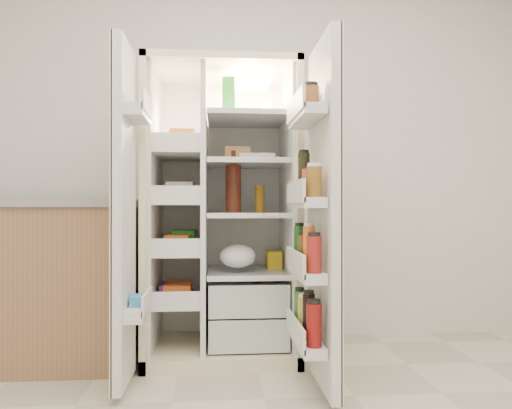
{
  "coord_description": "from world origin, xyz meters",
  "views": [
    {
      "loc": [
        -0.23,
        -1.44,
        0.93
      ],
      "look_at": [
        -0.01,
        1.25,
        0.94
      ],
      "focal_mm": 34.0,
      "sensor_mm": 36.0,
      "label": 1
    }
  ],
  "objects": [
    {
      "name": "kitchen_counter",
      "position": [
        -1.38,
        1.56,
        0.49
      ],
      "size": [
        1.34,
        0.71,
        0.97
      ],
      "color": "#8E6847",
      "rests_on": "floor"
    },
    {
      "name": "freezer_door",
      "position": [
        -0.7,
        1.05,
        0.89
      ],
      "size": [
        0.15,
        0.4,
        1.72
      ],
      "color": "silver",
      "rests_on": "floor"
    },
    {
      "name": "refrigerator",
      "position": [
        -0.18,
        1.65,
        0.74
      ],
      "size": [
        0.92,
        0.7,
        1.8
      ],
      "color": "beige",
      "rests_on": "floor"
    },
    {
      "name": "fridge_door",
      "position": [
        0.28,
        0.96,
        0.87
      ],
      "size": [
        0.17,
        0.58,
        1.72
      ],
      "color": "silver",
      "rests_on": "floor"
    },
    {
      "name": "wall_back",
      "position": [
        0.0,
        2.0,
        1.35
      ],
      "size": [
        4.0,
        0.02,
        2.7
      ],
      "primitive_type": "cube",
      "color": "silver",
      "rests_on": "floor"
    }
  ]
}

